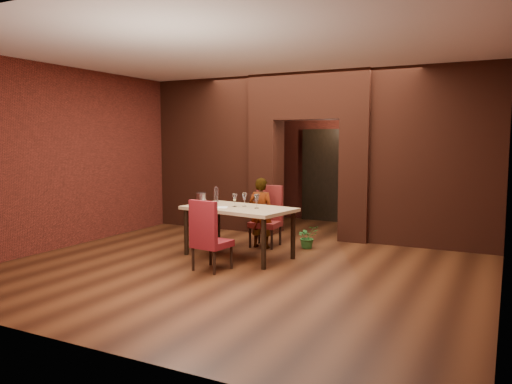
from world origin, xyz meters
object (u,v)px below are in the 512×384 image
person_seated (261,213)px  wine_glass_c (257,201)px  wine_glass_a (235,200)px  water_bottle (216,196)px  chair_near (212,235)px  chair_far (265,216)px  wine_glass_b (244,200)px  potted_plant (307,237)px  wine_bucket (201,199)px  dining_table (239,232)px

person_seated → wine_glass_c: (0.32, -0.80, 0.31)m
wine_glass_a → water_bottle: (-0.36, 0.02, 0.05)m
chair_near → water_bottle: 1.15m
chair_far → wine_glass_b: 0.91m
chair_near → potted_plant: 2.16m
wine_glass_b → wine_bucket: (-0.73, -0.16, -0.01)m
wine_glass_b → potted_plant: bearing=54.9°
dining_table → wine_glass_c: (0.33, -0.00, 0.52)m
wine_glass_b → water_bottle: water_bottle is taller
wine_bucket → potted_plant: bearing=39.2°
wine_glass_a → wine_glass_c: (0.42, -0.03, 0.01)m
chair_far → person_seated: bearing=-106.2°
chair_far → chair_near: bearing=-93.2°
chair_far → water_bottle: water_bottle is taller
wine_glass_c → wine_bucket: 1.01m
person_seated → potted_plant: bearing=-161.4°
chair_far → wine_glass_c: size_ratio=4.84×
person_seated → potted_plant: 0.92m
chair_near → wine_bucket: 1.17m
chair_far → wine_glass_c: 1.04m
chair_far → wine_glass_c: bearing=-75.8°
dining_table → chair_near: 0.90m
wine_glass_a → wine_glass_c: size_ratio=0.93×
wine_glass_b → water_bottle: size_ratio=0.71×
dining_table → chair_far: 0.93m
wine_bucket → water_bottle: (0.23, 0.10, 0.06)m
person_seated → dining_table: bearing=85.4°
chair_far → wine_bucket: (-0.71, -0.98, 0.38)m
chair_near → wine_bucket: bearing=-41.5°
wine_glass_a → wine_glass_b: (0.14, 0.07, 0.01)m
dining_table → person_seated: person_seated is taller
wine_glass_a → water_bottle: 0.37m
dining_table → wine_glass_b: size_ratio=7.83×
wine_bucket → chair_far: bearing=54.0°
dining_table → wine_glass_a: size_ratio=8.40×
dining_table → chair_near: (0.05, -0.89, 0.11)m
chair_near → wine_glass_c: 1.02m
chair_far → wine_glass_a: 0.98m
chair_far → wine_bucket: bearing=-129.6°
wine_glass_c → chair_near: bearing=-107.5°
wine_bucket → chair_near: bearing=-48.8°
water_bottle → person_seated: bearing=58.9°
wine_glass_b → dining_table: bearing=-118.7°
wine_glass_b → potted_plant: wine_glass_b is taller
water_bottle → wine_glass_b: bearing=6.7°
person_seated → wine_bucket: (-0.69, -0.86, 0.30)m
chair_near → wine_bucket: chair_near is taller
chair_far → wine_glass_c: chair_far is taller
chair_far → wine_bucket: 1.27m
chair_far → wine_glass_b: chair_far is taller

